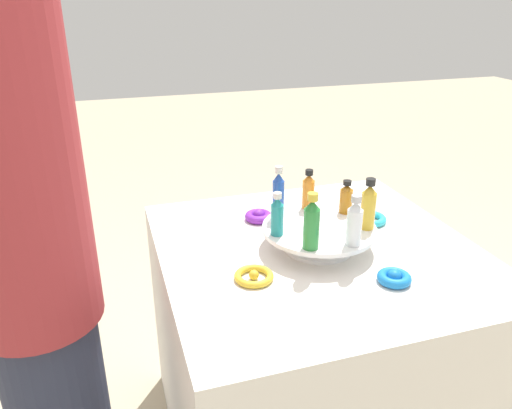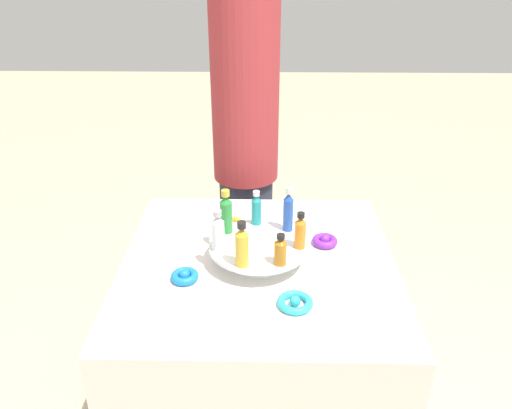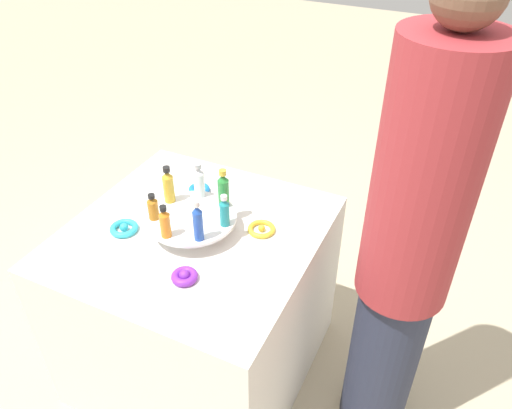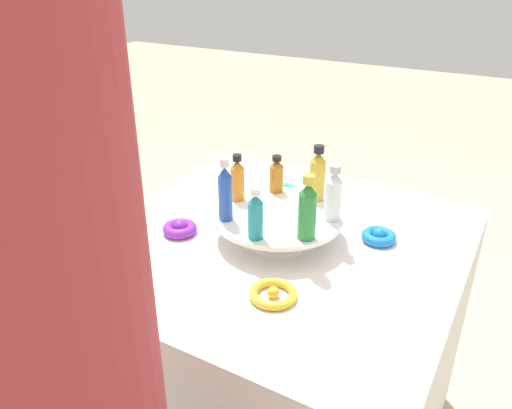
{
  "view_description": "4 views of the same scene",
  "coord_description": "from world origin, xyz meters",
  "px_view_note": "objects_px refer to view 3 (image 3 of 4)",
  "views": [
    {
      "loc": [
        -1.12,
        0.53,
        1.4
      ],
      "look_at": [
        -0.02,
        0.19,
        0.89
      ],
      "focal_mm": 35.0,
      "sensor_mm": 36.0,
      "label": 1
    },
    {
      "loc": [
        0.02,
        -1.33,
        1.62
      ],
      "look_at": [
        -0.01,
        0.11,
        0.88
      ],
      "focal_mm": 35.0,
      "sensor_mm": 36.0,
      "label": 2
    },
    {
      "loc": [
        1.15,
        0.8,
        1.85
      ],
      "look_at": [
        -0.02,
        0.24,
        0.91
      ],
      "focal_mm": 35.0,
      "sensor_mm": 36.0,
      "label": 3
    },
    {
      "loc": [
        -0.48,
        0.95,
        1.35
      ],
      "look_at": [
        -0.01,
        0.13,
        0.88
      ],
      "focal_mm": 35.0,
      "sensor_mm": 36.0,
      "label": 4
    }
  ],
  "objects_px": {
    "bottle_clear": "(199,181)",
    "ribbon_bow_teal": "(124,228)",
    "bottle_teal": "(224,212)",
    "display_stand": "(192,221)",
    "bottle_orange": "(165,223)",
    "bottle_blue": "(198,222)",
    "person_figure": "(408,253)",
    "bottle_amber": "(153,207)",
    "ribbon_bow_gold": "(262,229)",
    "ribbon_bow_purple": "(185,276)",
    "bottle_gold": "(168,186)",
    "ribbon_bow_blue": "(199,189)",
    "bottle_green": "(223,190)"
  },
  "relations": [
    {
      "from": "bottle_blue",
      "to": "person_figure",
      "type": "bearing_deg",
      "value": 104.29
    },
    {
      "from": "display_stand",
      "to": "ribbon_bow_teal",
      "type": "relative_size",
      "value": 3.12
    },
    {
      "from": "ribbon_bow_blue",
      "to": "bottle_green",
      "type": "bearing_deg",
      "value": 56.98
    },
    {
      "from": "bottle_clear",
      "to": "display_stand",
      "type": "bearing_deg",
      "value": 17.33
    },
    {
      "from": "bottle_clear",
      "to": "ribbon_bow_blue",
      "type": "xyz_separation_m",
      "value": [
        -0.1,
        -0.07,
        -0.11
      ]
    },
    {
      "from": "ribbon_bow_gold",
      "to": "ribbon_bow_blue",
      "type": "bearing_deg",
      "value": -109.56
    },
    {
      "from": "bottle_teal",
      "to": "ribbon_bow_gold",
      "type": "bearing_deg",
      "value": 135.54
    },
    {
      "from": "bottle_orange",
      "to": "bottle_gold",
      "type": "xyz_separation_m",
      "value": [
        -0.17,
        -0.1,
        0.01
      ]
    },
    {
      "from": "bottle_green",
      "to": "ribbon_bow_gold",
      "type": "bearing_deg",
      "value": 89.67
    },
    {
      "from": "bottle_clear",
      "to": "ribbon_bow_blue",
      "type": "height_order",
      "value": "bottle_clear"
    },
    {
      "from": "ribbon_bow_teal",
      "to": "display_stand",
      "type": "bearing_deg",
      "value": 115.44
    },
    {
      "from": "ribbon_bow_teal",
      "to": "ribbon_bow_gold",
      "type": "distance_m",
      "value": 0.49
    },
    {
      "from": "display_stand",
      "to": "bottle_orange",
      "type": "relative_size",
      "value": 2.61
    },
    {
      "from": "bottle_green",
      "to": "person_figure",
      "type": "relative_size",
      "value": 0.09
    },
    {
      "from": "bottle_gold",
      "to": "bottle_orange",
      "type": "bearing_deg",
      "value": 30.19
    },
    {
      "from": "bottle_clear",
      "to": "ribbon_bow_teal",
      "type": "bearing_deg",
      "value": -38.81
    },
    {
      "from": "bottle_teal",
      "to": "bottle_clear",
      "type": "distance_m",
      "value": 0.2
    },
    {
      "from": "bottle_amber",
      "to": "bottle_clear",
      "type": "bearing_deg",
      "value": 158.76
    },
    {
      "from": "bottle_orange",
      "to": "bottle_green",
      "type": "relative_size",
      "value": 0.81
    },
    {
      "from": "bottle_clear",
      "to": "bottle_gold",
      "type": "distance_m",
      "value": 0.11
    },
    {
      "from": "ribbon_bow_teal",
      "to": "bottle_clear",
      "type": "bearing_deg",
      "value": 141.19
    },
    {
      "from": "bottle_teal",
      "to": "ribbon_bow_teal",
      "type": "relative_size",
      "value": 1.19
    },
    {
      "from": "display_stand",
      "to": "bottle_teal",
      "type": "xyz_separation_m",
      "value": [
        -0.01,
        0.13,
        0.08
      ]
    },
    {
      "from": "bottle_clear",
      "to": "ribbon_bow_teal",
      "type": "relative_size",
      "value": 1.35
    },
    {
      "from": "bottle_teal",
      "to": "bottle_green",
      "type": "xyz_separation_m",
      "value": [
        -0.1,
        -0.06,
        0.01
      ]
    },
    {
      "from": "bottle_amber",
      "to": "ribbon_bow_blue",
      "type": "relative_size",
      "value": 1.17
    },
    {
      "from": "ribbon_bow_purple",
      "to": "bottle_gold",
      "type": "bearing_deg",
      "value": -139.99
    },
    {
      "from": "bottle_blue",
      "to": "bottle_green",
      "type": "bearing_deg",
      "value": -175.52
    },
    {
      "from": "ribbon_bow_gold",
      "to": "person_figure",
      "type": "xyz_separation_m",
      "value": [
        0.04,
        0.5,
        0.11
      ]
    },
    {
      "from": "bottle_blue",
      "to": "bottle_gold",
      "type": "relative_size",
      "value": 1.06
    },
    {
      "from": "ribbon_bow_purple",
      "to": "ribbon_bow_teal",
      "type": "bearing_deg",
      "value": -109.56
    },
    {
      "from": "bottle_clear",
      "to": "person_figure",
      "type": "relative_size",
      "value": 0.08
    },
    {
      "from": "bottle_blue",
      "to": "bottle_green",
      "type": "relative_size",
      "value": 1.02
    },
    {
      "from": "ribbon_bow_gold",
      "to": "bottle_amber",
      "type": "bearing_deg",
      "value": -62.93
    },
    {
      "from": "display_stand",
      "to": "ribbon_bow_purple",
      "type": "bearing_deg",
      "value": 25.44
    },
    {
      "from": "display_stand",
      "to": "bottle_orange",
      "type": "height_order",
      "value": "bottle_orange"
    },
    {
      "from": "bottle_amber",
      "to": "bottle_blue",
      "type": "bearing_deg",
      "value": 81.62
    },
    {
      "from": "display_stand",
      "to": "ribbon_bow_gold",
      "type": "bearing_deg",
      "value": 115.44
    },
    {
      "from": "ribbon_bow_blue",
      "to": "person_figure",
      "type": "distance_m",
      "value": 0.85
    },
    {
      "from": "bottle_gold",
      "to": "person_figure",
      "type": "distance_m",
      "value": 0.84
    },
    {
      "from": "bottle_clear",
      "to": "ribbon_bow_purple",
      "type": "xyz_separation_m",
      "value": [
        0.34,
        0.14,
        -0.11
      ]
    },
    {
      "from": "ribbon_bow_teal",
      "to": "person_figure",
      "type": "relative_size",
      "value": 0.06
    },
    {
      "from": "bottle_green",
      "to": "bottle_gold",
      "type": "bearing_deg",
      "value": -72.67
    },
    {
      "from": "bottle_orange",
      "to": "bottle_clear",
      "type": "height_order",
      "value": "bottle_clear"
    },
    {
      "from": "ribbon_bow_purple",
      "to": "bottle_teal",
      "type": "bearing_deg",
      "value": 174.44
    },
    {
      "from": "bottle_blue",
      "to": "bottle_green",
      "type": "height_order",
      "value": "bottle_blue"
    },
    {
      "from": "bottle_green",
      "to": "ribbon_bow_blue",
      "type": "relative_size",
      "value": 1.77
    },
    {
      "from": "bottle_blue",
      "to": "bottle_teal",
      "type": "xyz_separation_m",
      "value": [
        -0.1,
        0.04,
        -0.02
      ]
    },
    {
      "from": "display_stand",
      "to": "bottle_orange",
      "type": "distance_m",
      "value": 0.15
    },
    {
      "from": "bottle_green",
      "to": "person_figure",
      "type": "bearing_deg",
      "value": 86.74
    }
  ]
}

